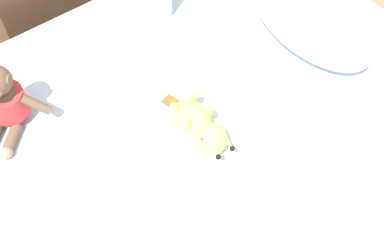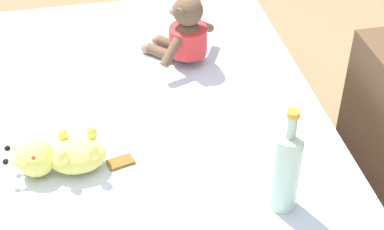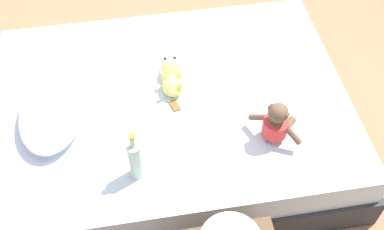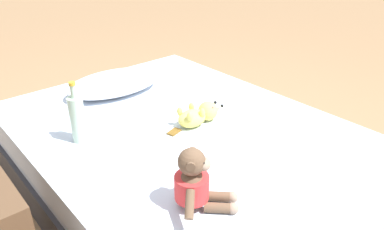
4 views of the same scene
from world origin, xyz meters
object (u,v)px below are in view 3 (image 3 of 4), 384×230
object	(u,v)px
bed	(172,120)
pillow	(52,109)
glass_bottle	(135,159)
plush_monkey	(277,123)
plush_yellow_creature	(172,78)

from	to	relation	value
bed	pillow	world-z (taller)	pillow
bed	glass_bottle	size ratio (longest dim) A/B	6.47
pillow	plush_monkey	xyz separation A→B (m)	(-0.30, -1.06, 0.04)
plush_monkey	plush_yellow_creature	distance (m)	0.61
pillow	plush_monkey	world-z (taller)	plush_monkey
bed	plush_monkey	bearing A→B (deg)	-125.48
plush_yellow_creature	glass_bottle	bearing A→B (deg)	155.94
pillow	glass_bottle	xyz separation A→B (m)	(-0.40, -0.38, 0.06)
pillow	plush_yellow_creature	bearing A→B (deg)	-78.96
bed	glass_bottle	bearing A→B (deg)	153.62
plush_monkey	plush_yellow_creature	size ratio (longest dim) A/B	0.77
plush_monkey	plush_yellow_creature	xyz separation A→B (m)	(0.42, 0.44, -0.05)
bed	glass_bottle	xyz separation A→B (m)	(-0.44, 0.22, 0.31)
plush_yellow_creature	glass_bottle	xyz separation A→B (m)	(-0.52, 0.23, 0.07)
pillow	glass_bottle	bearing A→B (deg)	-136.85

